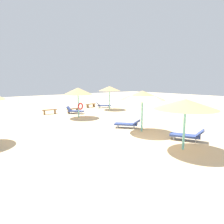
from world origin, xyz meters
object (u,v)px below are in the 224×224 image
Objects in this scene: lounger_1 at (128,124)px; bench_0 at (73,110)px; lounger_4 at (75,111)px; bench_1 at (91,105)px; lounger_3 at (103,105)px; bench_2 at (50,111)px; parasol_2 at (186,104)px; parasol_1 at (142,95)px; parasol_4 at (78,91)px; lounger_2 at (187,135)px; parasol_3 at (110,89)px.

bench_0 is at bearing 88.14° from lounger_1.
bench_1 is at bearing 38.01° from lounger_4.
lounger_3 is 7.42m from bench_2.
parasol_2 is at bearing -95.36° from bench_0.
lounger_1 is at bearing 91.68° from parasol_1.
lounger_4 is at bearing 89.48° from parasol_1.
parasol_4 reaches higher than lounger_2.
lounger_2 is 12.82m from lounger_4.
parasol_3 is 14.06m from lounger_2.
parasol_4 is (-5.77, -2.43, -0.06)m from parasol_3.
lounger_3 is at bearing 13.53° from bench_0.
parasol_1 is 1.98× the size of bench_2.
parasol_3 is 1.85× the size of bench_2.
lounger_4 is 1.18× the size of bench_0.
parasol_3 is at bearing -4.86° from bench_0.
parasol_1 is at bearing -108.27° from bench_1.
parasol_3 is 2.78m from lounger_3.
bench_0 is (1.33, 14.15, -1.98)m from parasol_2.
lounger_3 is at bearing -52.91° from bench_1.
parasol_4 reaches higher than lounger_3.
parasol_1 is at bearing 98.64° from lounger_2.
parasol_2 is at bearing -105.79° from parasol_1.
parasol_1 is at bearing 74.21° from parasol_2.
bench_0 is at bearing 175.14° from parasol_3.
bench_1 and bench_2 have the same top height.
bench_0 is at bearing 71.94° from parasol_4.
parasol_4 is (0.40, 11.31, 0.18)m from parasol_2.
lounger_1 is 4.52m from lounger_2.
bench_2 is (-7.41, -0.40, 0.03)m from lounger_3.
parasol_3 is 10.27m from lounger_1.
lounger_3 is 5.56m from lounger_4.
lounger_3 is at bearing 82.58° from parasol_3.
lounger_3 reaches higher than lounger_1.
parasol_4 is 1.45× the size of lounger_2.
parasol_4 is 6.57m from lounger_1.
parasol_1 is 7.54m from parasol_4.
lounger_2 is at bearing -79.81° from bench_2.
lounger_1 is 0.95× the size of lounger_3.
bench_1 is at bearing 15.57° from bench_2.
bench_0 is 1.00× the size of bench_1.
parasol_3 is 1.00× the size of parasol_4.
parasol_2 is at bearing -114.19° from parasol_3.
parasol_2 is at bearing -92.03° from parasol_4.
parasol_2 reaches higher than bench_0.
parasol_1 is 9.92m from lounger_4.
parasol_1 is 1.99× the size of bench_0.
lounger_1 is at bearing -91.86° from bench_0.
bench_1 is (5.35, 16.74, -1.98)m from parasol_2.
lounger_1 is at bearing -84.13° from parasol_4.
parasol_3 is (6.17, 13.74, 0.24)m from parasol_2.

